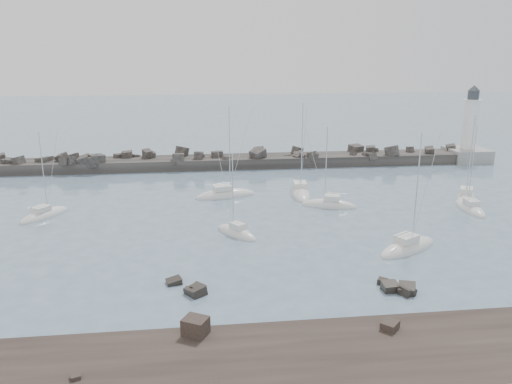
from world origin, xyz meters
TOP-DOWN VIEW (x-y plane):
  - ground at (0.00, 0.00)m, footprint 400.00×400.00m
  - rock_shelf at (-0.20, -22.00)m, footprint 140.00×12.00m
  - rock_cluster_near at (-3.96, -9.64)m, footprint 3.80×4.51m
  - rock_cluster_far at (13.57, -11.71)m, footprint 3.06×3.51m
  - breakwater at (-7.74, 37.98)m, footprint 115.00×7.60m
  - lighthouse at (47.00, 38.00)m, footprint 7.00×7.00m
  - sailboat_2 at (-22.16, 12.63)m, footprint 5.75×7.13m
  - sailboat_3 at (0.60, 18.96)m, footprint 9.07×4.54m
  - sailboat_4 at (0.92, 3.55)m, footprint 5.19×6.07m
  - sailboat_5 at (11.31, 18.84)m, footprint 3.42×9.06m
  - sailboat_6 at (18.10, -2.90)m, footprint 8.35×6.38m
  - sailboat_7 at (13.90, 12.57)m, footprint 7.48×4.49m
  - sailboat_8 at (31.58, 9.12)m, footprint 2.84×7.52m
  - sailboat_10 at (33.45, 13.52)m, footprint 6.13×7.89m

SIDE VIEW (x-z plane):
  - ground at x=0.00m, z-range 0.00..0.00m
  - rock_shelf at x=-0.20m, z-range -0.98..1.02m
  - rock_cluster_near at x=-3.96m, z-range -0.81..0.87m
  - sailboat_8 at x=31.58m, z-range -5.71..5.97m
  - sailboat_2 at x=-22.16m, z-range -5.51..5.77m
  - sailboat_4 at x=0.92m, z-range -4.84..5.11m
  - sailboat_3 at x=0.60m, z-range -6.73..7.01m
  - sailboat_5 at x=11.31m, z-range -6.89..7.17m
  - sailboat_6 at x=18.10m, z-range -6.39..6.67m
  - sailboat_7 at x=13.90m, z-range -5.61..5.90m
  - sailboat_10 at x=33.45m, z-range -6.12..6.44m
  - rock_cluster_far at x=13.57m, z-range -0.48..0.88m
  - breakwater at x=-7.74m, z-range -2.20..2.90m
  - lighthouse at x=47.00m, z-range -4.21..10.39m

